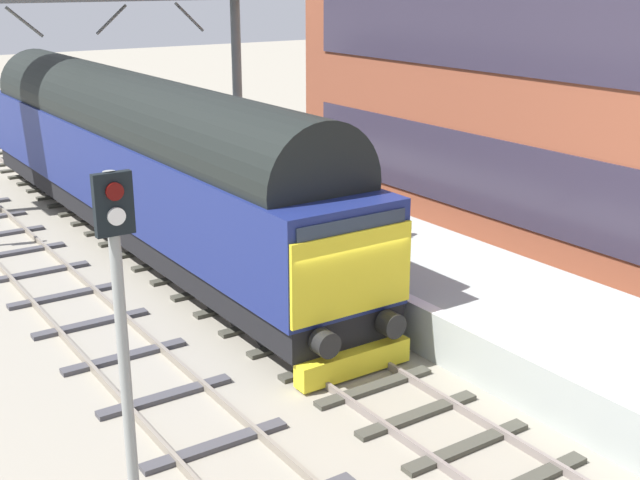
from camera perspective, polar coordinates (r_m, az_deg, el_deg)
name	(u,v)px	position (r m, az deg, el deg)	size (l,w,h in m)	color
ground_plane	(319,353)	(16.58, -0.07, -7.82)	(140.00, 140.00, 0.00)	gray
track_main	(319,351)	(16.56, -0.07, -7.65)	(2.50, 60.00, 0.15)	slate
track_adjacent_west	(166,396)	(15.17, -10.58, -10.50)	(2.50, 60.00, 0.15)	gray
station_platform	(455,293)	(18.47, 9.25, -3.61)	(4.00, 44.00, 1.01)	#A0A7A3
diesel_locomotive	(138,154)	(23.35, -12.43, 5.82)	(2.74, 20.40, 4.68)	black
signal_post_near	(123,339)	(9.91, -13.43, -6.64)	(0.44, 0.22, 5.14)	gray
waiting_passenger	(372,200)	(20.04, 3.59, 2.79)	(0.43, 0.49, 1.64)	#282D35
overhead_footbridge	(68,6)	(28.87, -16.97, 15.14)	(12.58, 2.00, 6.85)	slate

